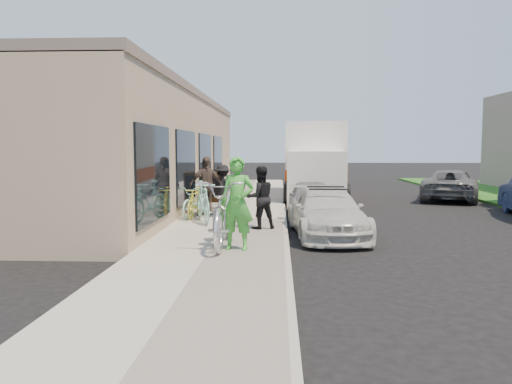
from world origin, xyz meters
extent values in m
plane|color=black|center=(0.00, 0.00, 0.00)|extent=(120.00, 120.00, 0.00)
cube|color=#A7A396|center=(-2.00, 3.00, 0.07)|extent=(3.00, 34.00, 0.15)
cube|color=#9C998F|center=(-0.45, 3.00, 0.07)|extent=(0.12, 34.00, 0.13)
cube|color=tan|center=(-5.25, 8.00, 2.00)|extent=(3.50, 20.00, 4.00)
cube|color=#746358|center=(-5.25, 8.00, 4.10)|extent=(3.60, 20.00, 0.25)
cube|color=black|center=(-3.48, 0.00, 1.60)|extent=(0.06, 3.00, 2.20)
cube|color=black|center=(-3.48, 4.00, 1.60)|extent=(0.06, 3.00, 2.20)
cube|color=black|center=(-3.48, 8.00, 1.60)|extent=(0.06, 3.00, 2.20)
cube|color=black|center=(-3.48, 12.00, 1.60)|extent=(0.06, 3.00, 2.20)
cylinder|color=black|center=(-3.02, 3.28, 0.53)|extent=(0.05, 0.05, 0.76)
cylinder|color=black|center=(-3.07, 3.79, 0.53)|extent=(0.05, 0.05, 0.76)
cylinder|color=black|center=(-3.04, 3.53, 0.91)|extent=(0.10, 0.51, 0.05)
cube|color=black|center=(-3.12, 6.88, 0.72)|extent=(0.68, 0.29, 1.12)
cube|color=black|center=(-3.12, 7.29, 0.72)|extent=(0.68, 0.29, 1.12)
cube|color=black|center=(-3.12, 6.84, 0.77)|extent=(0.54, 0.19, 0.80)
imported|color=silver|center=(0.56, 0.97, 0.59)|extent=(1.97, 4.16, 1.17)
cylinder|color=black|center=(0.56, 0.53, 1.19)|extent=(0.93, 0.04, 0.04)
cylinder|color=black|center=(0.56, 1.31, 1.19)|extent=(0.93, 0.04, 0.04)
imported|color=gray|center=(0.40, 4.30, 0.59)|extent=(1.41, 3.46, 1.18)
cube|color=white|center=(0.82, 7.76, 1.03)|extent=(2.28, 2.28, 2.05)
cube|color=black|center=(0.82, 7.76, 1.46)|extent=(2.00, 0.18, 0.97)
cube|color=white|center=(1.01, 10.99, 1.67)|extent=(2.75, 4.67, 3.13)
cube|color=#D7470C|center=(1.01, 10.99, 0.97)|extent=(2.77, 4.69, 0.59)
cylinder|color=black|center=(-0.29, 7.28, 0.43)|extent=(0.32, 0.88, 0.86)
cylinder|color=black|center=(1.86, 7.15, 0.43)|extent=(0.32, 0.88, 0.86)
cylinder|color=black|center=(-0.22, 8.47, 0.43)|extent=(0.32, 0.88, 0.86)
cylinder|color=black|center=(1.93, 8.34, 0.43)|extent=(0.32, 0.88, 0.86)
cylinder|color=black|center=(0.02, 12.56, 0.43)|extent=(0.32, 0.88, 0.86)
cylinder|color=black|center=(2.18, 12.43, 0.43)|extent=(0.32, 0.88, 0.86)
imported|color=#545659|center=(6.50, 9.69, 0.63)|extent=(3.57, 5.01, 1.27)
imported|color=silver|center=(-1.74, -1.03, 0.84)|extent=(0.92, 2.64, 1.39)
imported|color=green|center=(-1.44, -1.44, 1.09)|extent=(0.74, 0.55, 1.87)
imported|color=black|center=(-1.09, 1.15, 0.94)|extent=(0.93, 0.83, 1.58)
imported|color=#93DBD3|center=(-2.70, 2.21, 0.71)|extent=(1.09, 1.94, 1.12)
imported|color=#93DBD3|center=(-3.02, 3.17, 0.60)|extent=(1.08, 1.80, 0.90)
imported|color=yellow|center=(-3.03, 3.00, 0.59)|extent=(0.62, 1.52, 0.89)
imported|color=black|center=(-2.46, 4.97, 0.89)|extent=(1.10, 0.90, 1.48)
imported|color=#4F3F38|center=(-2.83, 3.71, 1.03)|extent=(1.12, 0.87, 1.77)
camera|label=1|loc=(-0.61, -11.30, 2.20)|focal=35.00mm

